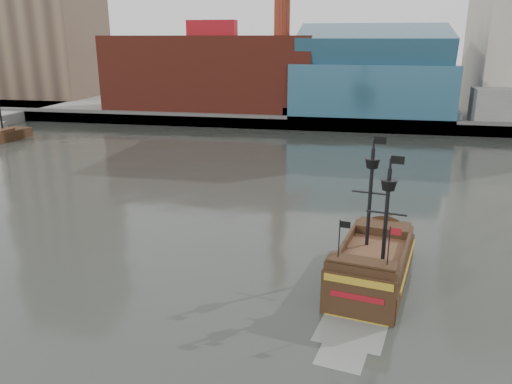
# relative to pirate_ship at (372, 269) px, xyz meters

# --- Properties ---
(ground) EXTENTS (400.00, 400.00, 0.00)m
(ground) POSITION_rel_pirate_ship_xyz_m (-9.30, -2.95, -0.99)
(ground) COLOR #252823
(ground) RESTS_ON ground
(promenade_far) EXTENTS (220.00, 60.00, 2.00)m
(promenade_far) POSITION_rel_pirate_ship_xyz_m (-9.30, 89.05, 0.01)
(promenade_far) COLOR slate
(promenade_far) RESTS_ON ground
(seawall) EXTENTS (220.00, 1.00, 2.60)m
(seawall) POSITION_rel_pirate_ship_xyz_m (-9.30, 59.55, 0.31)
(seawall) COLOR #4C4C49
(seawall) RESTS_ON ground
(pirate_ship) EXTENTS (6.97, 15.11, 10.90)m
(pirate_ship) POSITION_rel_pirate_ship_xyz_m (0.00, 0.00, 0.00)
(pirate_ship) COLOR black
(pirate_ship) RESTS_ON ground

